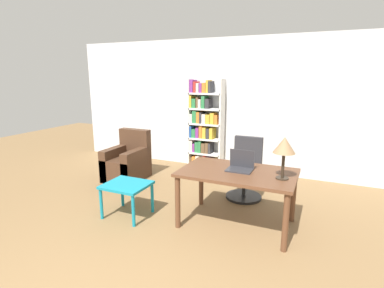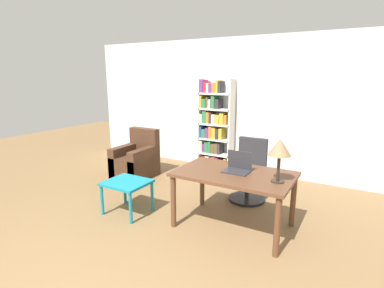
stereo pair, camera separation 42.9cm
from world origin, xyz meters
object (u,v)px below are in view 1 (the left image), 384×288
object	(u,v)px
laptop	(240,166)
armchair	(127,163)
desk	(237,178)
bookshelf	(204,128)
office_chair	(245,172)
table_lamp	(284,146)
side_table_blue	(127,189)

from	to	relation	value
laptop	armchair	xyz separation A→B (m)	(-2.45, 0.86, -0.50)
desk	bookshelf	xyz separation A→B (m)	(-1.34, 2.15, 0.23)
laptop	desk	bearing A→B (deg)	-102.61
office_chair	armchair	distance (m)	2.30
desk	table_lamp	distance (m)	0.75
table_lamp	office_chair	world-z (taller)	table_lamp
table_lamp	side_table_blue	world-z (taller)	table_lamp
side_table_blue	laptop	bearing A→B (deg)	16.90
laptop	bookshelf	xyz separation A→B (m)	(-1.36, 2.08, 0.08)
office_chair	side_table_blue	size ratio (longest dim) A/B	1.63
desk	side_table_blue	bearing A→B (deg)	-165.29
office_chair	armchair	world-z (taller)	office_chair
office_chair	table_lamp	bearing A→B (deg)	-56.00
desk	side_table_blue	world-z (taller)	desk
laptop	armchair	distance (m)	2.64
desk	office_chair	distance (m)	1.01
laptop	table_lamp	distance (m)	0.66
desk	laptop	xyz separation A→B (m)	(0.01, 0.07, 0.15)
table_lamp	armchair	xyz separation A→B (m)	(-3.00, 0.98, -0.84)
laptop	office_chair	bearing A→B (deg)	99.24
armchair	bookshelf	size ratio (longest dim) A/B	0.49
side_table_blue	bookshelf	distance (m)	2.59
office_chair	bookshelf	world-z (taller)	bookshelf
laptop	side_table_blue	world-z (taller)	laptop
table_lamp	armchair	bearing A→B (deg)	161.88
armchair	bookshelf	world-z (taller)	bookshelf
table_lamp	side_table_blue	bearing A→B (deg)	-170.87
table_lamp	armchair	world-z (taller)	table_lamp
table_lamp	bookshelf	bearing A→B (deg)	130.84
bookshelf	laptop	bearing A→B (deg)	-56.90
table_lamp	bookshelf	xyz separation A→B (m)	(-1.91, 2.21, -0.26)
table_lamp	side_table_blue	xyz separation A→B (m)	(-2.05, -0.33, -0.74)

